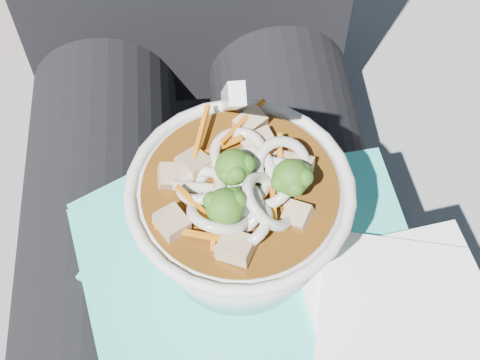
{
  "coord_description": "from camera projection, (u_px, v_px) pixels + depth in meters",
  "views": [
    {
      "loc": [
        0.01,
        -0.28,
        1.08
      ],
      "look_at": [
        0.03,
        -0.03,
        0.7
      ],
      "focal_mm": 50.0,
      "sensor_mm": 36.0,
      "label": 1
    }
  ],
  "objects": [
    {
      "name": "lap",
      "position": [
        205.0,
        266.0,
        0.63
      ],
      "size": [
        0.35,
        0.48,
        0.16
      ],
      "color": "black",
      "rests_on": "stone_ledge"
    },
    {
      "name": "plastic_bag",
      "position": [
        244.0,
        273.0,
        0.53
      ],
      "size": [
        0.29,
        0.38,
        0.01
      ],
      "color": "#30C9BA",
      "rests_on": "lap"
    },
    {
      "name": "stone_ledge",
      "position": [
        207.0,
        262.0,
        0.96
      ],
      "size": [
        1.06,
        0.63,
        0.44
      ],
      "primitive_type": "cube",
      "rotation": [
        0.0,
        0.0,
        0.13
      ],
      "color": "slate",
      "rests_on": "ground"
    },
    {
      "name": "person_body",
      "position": [
        198.0,
        168.0,
        0.66
      ],
      "size": [
        0.34,
        0.94,
        0.98
      ],
      "color": "black",
      "rests_on": "ground"
    },
    {
      "name": "udon_bowl",
      "position": [
        240.0,
        212.0,
        0.49
      ],
      "size": [
        0.16,
        0.16,
        0.2
      ],
      "color": "white",
      "rests_on": "plastic_bag"
    },
    {
      "name": "napkins",
      "position": [
        402.0,
        313.0,
        0.5
      ],
      "size": [
        0.16,
        0.16,
        0.01
      ],
      "color": "white",
      "rests_on": "plastic_bag"
    }
  ]
}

